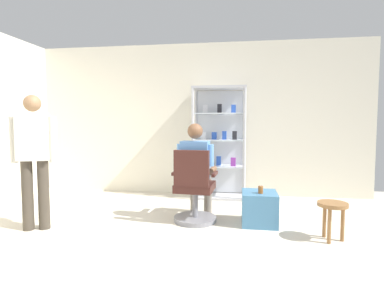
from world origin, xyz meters
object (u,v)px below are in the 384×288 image
tea_glass (261,190)px  storage_crate (259,208)px  seated_shopkeeper (197,167)px  office_chair (194,193)px  standing_customer (34,153)px  wooden_stool (332,210)px  display_cabinet_main (219,142)px

tea_glass → storage_crate: bearing=96.3°
seated_shopkeeper → office_chair: bearing=-94.4°
standing_customer → wooden_stool: size_ratio=3.82×
storage_crate → wooden_stool: size_ratio=1.08×
display_cabinet_main → wooden_stool: 2.35m
storage_crate → standing_customer: bearing=-167.6°
office_chair → seated_shopkeeper: size_ratio=0.74×
storage_crate → wooden_stool: 0.89m
seated_shopkeeper → tea_glass: 0.88m
wooden_stool → display_cabinet_main: bearing=126.8°
tea_glass → wooden_stool: size_ratio=0.22×
tea_glass → standing_customer: bearing=-169.0°
standing_customer → tea_glass: bearing=11.0°
office_chair → storage_crate: bearing=4.4°
storage_crate → tea_glass: size_ratio=4.92×
display_cabinet_main → office_chair: bearing=-99.2°
seated_shopkeeper → wooden_stool: seated_shopkeeper is taller
display_cabinet_main → wooden_stool: (1.36, -1.82, -0.62)m
display_cabinet_main → standing_customer: 2.88m
office_chair → tea_glass: 0.84m
standing_customer → wooden_stool: (3.46, 0.15, -0.59)m
seated_shopkeeper → storage_crate: bearing=-6.8°
display_cabinet_main → storage_crate: display_cabinet_main is taller
wooden_stool → seated_shopkeeper: bearing=161.1°
display_cabinet_main → seated_shopkeeper: display_cabinet_main is taller
office_chair → seated_shopkeeper: seated_shopkeeper is taller
tea_glass → seated_shopkeeper: bearing=168.5°
tea_glass → wooden_stool: tea_glass is taller
wooden_stool → tea_glass: bearing=153.5°
tea_glass → standing_customer: (-2.71, -0.53, 0.47)m
standing_customer → display_cabinet_main: bearing=43.1°
office_chair → standing_customer: size_ratio=0.59×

